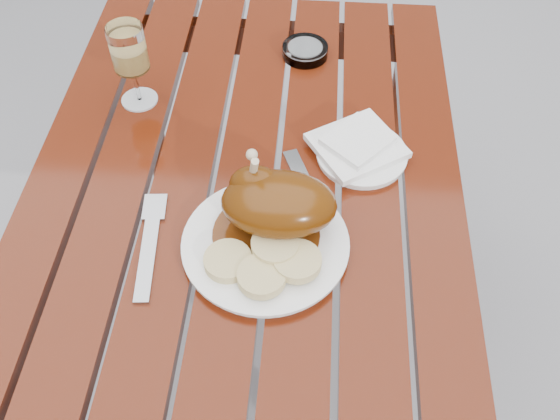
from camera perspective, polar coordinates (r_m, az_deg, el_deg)
The scene contains 11 objects.
ground at distance 1.78m, azimuth -2.18°, elevation -13.56°, with size 60.00×60.00×0.00m, color slate.
table at distance 1.45m, azimuth -2.62°, elevation -7.15°, with size 0.80×1.20×0.75m, color #5E1C0B.
dinner_plate at distance 1.05m, azimuth -1.34°, elevation -3.20°, with size 0.28×0.28×0.02m, color white.
roast_duck at distance 1.02m, azimuth -0.47°, elevation 0.69°, with size 0.21×0.18×0.14m.
bread_dumplings at distance 1.00m, azimuth -1.34°, elevation -4.66°, with size 0.19×0.13×0.03m.
wine_glass at distance 1.29m, azimuth -13.37°, elevation 12.69°, with size 0.07×0.07×0.18m, color #E2BD67.
side_plate at distance 1.20m, azimuth 7.46°, elevation 5.04°, with size 0.17×0.17×0.01m, color white.
napkin at distance 1.19m, azimuth 7.04°, elevation 5.87°, with size 0.15×0.14×0.01m, color white.
ashtray at distance 1.42m, azimuth 2.31°, elevation 14.34°, with size 0.10×0.10×0.03m, color #B2B7BC.
fork at distance 1.07m, azimuth -11.92°, elevation -3.60°, with size 0.03×0.21×0.01m, color gray.
knife at distance 1.11m, azimuth 3.19°, elevation 0.49°, with size 0.02×0.21×0.01m, color gray.
Camera 1 is at (0.12, -0.76, 1.61)m, focal length 40.00 mm.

